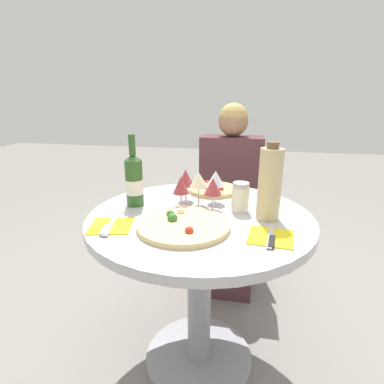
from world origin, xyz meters
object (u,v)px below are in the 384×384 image
at_px(dining_table, 200,254).
at_px(seated_diner, 229,209).
at_px(pizza_large, 183,225).
at_px(tall_carafe, 270,184).
at_px(chair_behind_diner, 230,211).
at_px(wine_bottle, 134,180).

bearing_deg(dining_table, seated_diner, 83.79).
distance_m(dining_table, pizza_large, 0.25).
xyz_separation_m(dining_table, pizza_large, (-0.04, -0.15, 0.20)).
distance_m(seated_diner, pizza_large, 0.88).
height_order(seated_diner, tall_carafe, seated_diner).
height_order(dining_table, tall_carafe, tall_carafe).
bearing_deg(pizza_large, tall_carafe, 25.10).
bearing_deg(seated_diner, tall_carafe, 105.58).
distance_m(chair_behind_diner, wine_bottle, 0.97).
distance_m(chair_behind_diner, seated_diner, 0.16).
bearing_deg(dining_table, tall_carafe, -0.30).
bearing_deg(seated_diner, pizza_large, 82.24).
xyz_separation_m(seated_diner, pizza_large, (-0.11, -0.84, 0.24)).
relative_size(dining_table, chair_behind_diner, 0.97).
relative_size(seated_diner, pizza_large, 3.44).
xyz_separation_m(dining_table, tall_carafe, (0.27, -0.00, 0.33)).
distance_m(pizza_large, tall_carafe, 0.36).
bearing_deg(seated_diner, chair_behind_diner, -90.00).
relative_size(chair_behind_diner, tall_carafe, 3.11).
bearing_deg(pizza_large, chair_behind_diner, 83.39).
bearing_deg(tall_carafe, seated_diner, 105.58).
xyz_separation_m(dining_table, wine_bottle, (-0.30, 0.05, 0.30)).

